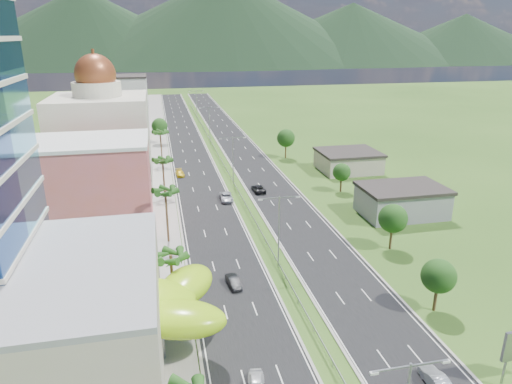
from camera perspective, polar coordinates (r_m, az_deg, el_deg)
ground at (r=59.95m, az=5.30°, el=-13.70°), size 500.00×500.00×0.00m
road_left at (r=141.88m, az=-8.54°, el=5.70°), size 11.00×260.00×0.04m
road_right at (r=143.54m, az=-2.54°, el=6.05°), size 11.00×260.00×0.04m
sidewalk_left at (r=141.63m, az=-12.39°, el=5.46°), size 7.00×260.00×0.12m
median_guardrail at (r=125.02m, az=-4.53°, el=4.32°), size 0.10×216.06×0.76m
streetlight_median_b at (r=65.27m, az=2.88°, el=-4.06°), size 6.04×0.25×11.00m
streetlight_median_c at (r=102.42m, az=-2.91°, el=4.58°), size 6.04×0.25×11.00m
streetlight_median_d at (r=146.03m, az=-5.85°, el=8.89°), size 6.04×0.25×11.00m
streetlight_median_e at (r=190.29m, az=-7.45°, el=11.20°), size 6.04×0.25×11.00m
mall_podium at (r=52.33m, az=-29.09°, el=-14.53°), size 30.00×24.00×11.00m
lime_canopy at (r=51.90m, az=-15.31°, el=-13.53°), size 18.00×15.00×7.40m
pink_shophouse at (r=84.55m, az=-19.88°, el=0.81°), size 20.00×15.00×15.00m
domed_building at (r=105.71m, az=-18.67°, el=6.62°), size 20.00×20.00×28.70m
midrise_grey at (r=130.66m, az=-17.02°, el=7.52°), size 16.00×15.00×16.00m
midrise_beige at (r=152.51m, az=-16.40°, el=8.56°), size 16.00×15.00×13.00m
midrise_white at (r=174.81m, az=-16.03°, el=10.69°), size 16.00×15.00×18.00m
shed_near at (r=90.16m, az=17.74°, el=-1.21°), size 15.00×10.00×5.00m
shed_far at (r=116.62m, az=11.44°, el=3.71°), size 14.00×12.00×4.40m
palm_tree_b at (r=55.95m, az=-10.61°, el=-8.17°), size 3.60×3.60×8.10m
palm_tree_c at (r=73.86m, az=-11.26°, el=-0.15°), size 3.60×3.60×9.60m
palm_tree_d at (r=96.15m, az=-11.59°, el=3.73°), size 3.60×3.60×8.60m
palm_tree_e at (r=120.32m, az=-11.88°, el=7.15°), size 3.60×3.60×9.40m
leafy_tree_lfar at (r=145.38m, az=-11.97°, el=8.07°), size 4.90×4.90×8.05m
leafy_tree_ra at (r=60.14m, az=21.87°, el=-9.74°), size 4.20×4.20×6.90m
leafy_tree_rb at (r=74.44m, az=16.74°, el=-3.20°), size 4.55×4.55×7.47m
leafy_tree_rc at (r=99.71m, az=10.66°, el=2.45°), size 3.85×3.85×6.33m
leafy_tree_rd at (r=125.55m, az=3.76°, el=6.73°), size 4.90×4.90×8.05m
mountain_ridge at (r=504.67m, az=-3.66°, el=15.39°), size 860.00×140.00×90.00m
car_dark_left at (r=63.01m, az=-2.83°, el=-11.13°), size 1.88×4.08×1.30m
car_silver_mid_left at (r=93.81m, az=-3.73°, el=-0.63°), size 2.63×5.44×1.49m
car_yellow_far_left at (r=111.66m, az=-9.50°, el=2.35°), size 2.25×4.69×1.32m
car_silver_right at (r=50.65m, az=21.62°, el=-21.09°), size 1.77×4.62×1.50m
car_dark_far_right at (r=98.88m, az=0.31°, el=0.43°), size 2.57×5.13×1.40m
motorcycle at (r=66.93m, az=-7.37°, el=-9.38°), size 0.64×1.93×1.23m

